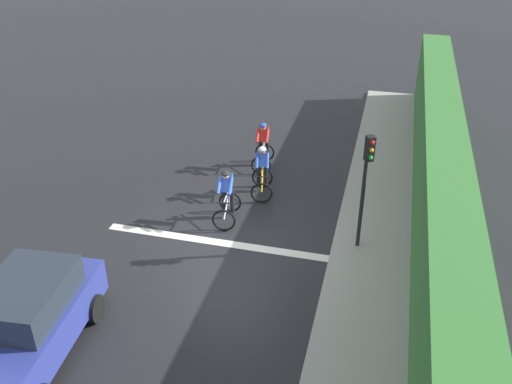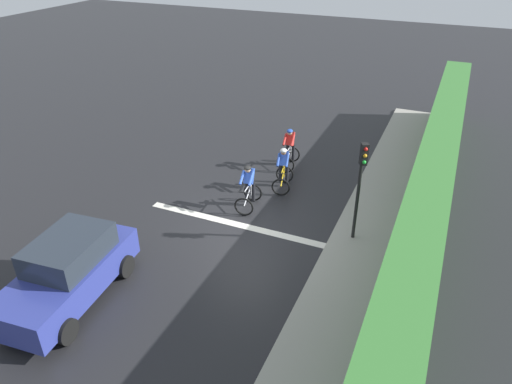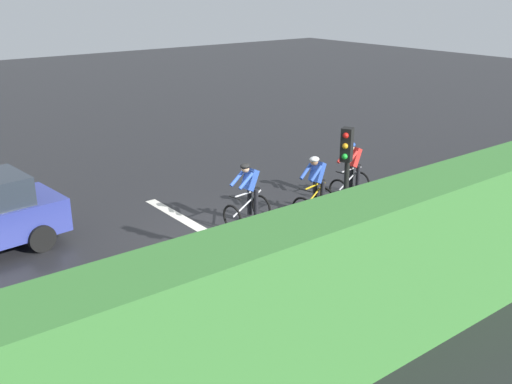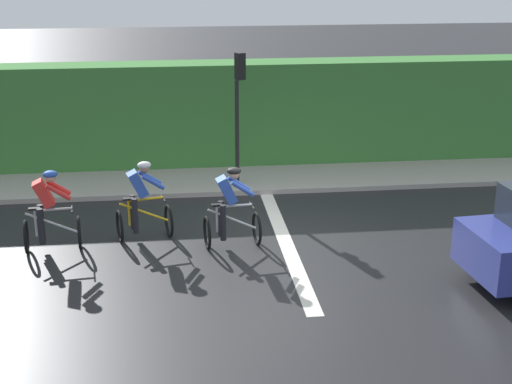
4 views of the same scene
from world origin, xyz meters
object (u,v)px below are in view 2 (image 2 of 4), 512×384
object	(u,v)px
car_navy	(68,271)
cyclist_second	(283,169)
cyclist_mid	(249,187)
traffic_light_near_crossing	(360,179)
cyclist_lead	(290,149)

from	to	relation	value
car_navy	cyclist_second	bearing A→B (deg)	68.93
cyclist_mid	traffic_light_near_crossing	world-z (taller)	traffic_light_near_crossing
cyclist_second	traffic_light_near_crossing	size ratio (longest dim) A/B	0.50
cyclist_second	cyclist_mid	distance (m)	1.86
cyclist_second	cyclist_mid	size ratio (longest dim) A/B	1.00
car_navy	traffic_light_near_crossing	size ratio (longest dim) A/B	1.27
cyclist_mid	car_navy	distance (m)	6.45
cyclist_lead	cyclist_second	distance (m)	1.84
car_navy	traffic_light_near_crossing	bearing A→B (deg)	41.30
cyclist_lead	car_navy	bearing A→B (deg)	-105.13
cyclist_second	car_navy	distance (m)	8.31
cyclist_lead	cyclist_second	xyz separation A→B (m)	(0.41, -1.79, 0.00)
car_navy	traffic_light_near_crossing	world-z (taller)	traffic_light_near_crossing
cyclist_lead	cyclist_mid	world-z (taller)	same
car_navy	traffic_light_near_crossing	xyz separation A→B (m)	(6.20, 5.44, 1.35)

